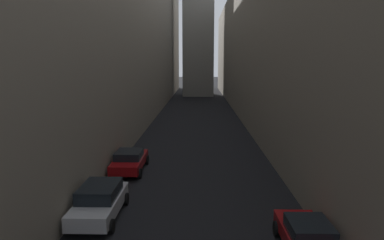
{
  "coord_description": "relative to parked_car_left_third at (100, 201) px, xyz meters",
  "views": [
    {
      "loc": [
        0.29,
        4.09,
        7.28
      ],
      "look_at": [
        0.0,
        17.73,
        5.02
      ],
      "focal_mm": 32.87,
      "sensor_mm": 36.0,
      "label": 1
    }
  ],
  "objects": [
    {
      "name": "parked_car_left_far",
      "position": [
        0.0,
        7.16,
        -0.07
      ],
      "size": [
        2.06,
        4.56,
        1.43
      ],
      "rotation": [
        0.0,
        0.0,
        1.57
      ],
      "color": "maroon",
      "rests_on": "ground"
    },
    {
      "name": "parked_car_left_third",
      "position": [
        0.0,
        0.0,
        0.0
      ],
      "size": [
        2.06,
        4.47,
        1.58
      ],
      "rotation": [
        0.0,
        0.0,
        1.57
      ],
      "color": "#B7B7BC",
      "rests_on": "ground"
    },
    {
      "name": "building_block_left",
      "position": [
        -8.65,
        30.31,
        11.35
      ],
      "size": [
        15.1,
        108.0,
        24.34
      ],
      "primitive_type": "cube",
      "color": "gray",
      "rests_on": "ground"
    },
    {
      "name": "ground_plane",
      "position": [
        4.4,
        28.31,
        -0.82
      ],
      "size": [
        264.0,
        264.0,
        0.0
      ],
      "primitive_type": "plane",
      "color": "black"
    },
    {
      "name": "parked_car_right_third",
      "position": [
        8.8,
        -3.14,
        -0.1
      ],
      "size": [
        1.88,
        4.26,
        1.42
      ],
      "rotation": [
        0.0,
        0.0,
        1.57
      ],
      "color": "maroon",
      "rests_on": "ground"
    },
    {
      "name": "building_block_right",
      "position": [
        17.29,
        30.31,
        8.62
      ],
      "size": [
        14.79,
        108.0,
        18.89
      ],
      "primitive_type": "cube",
      "color": "gray",
      "rests_on": "ground"
    }
  ]
}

